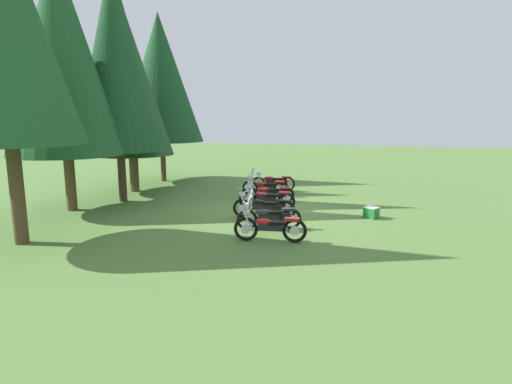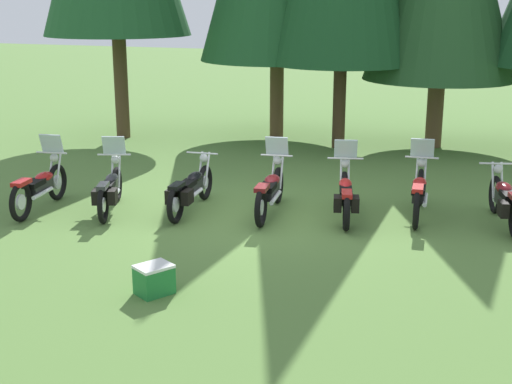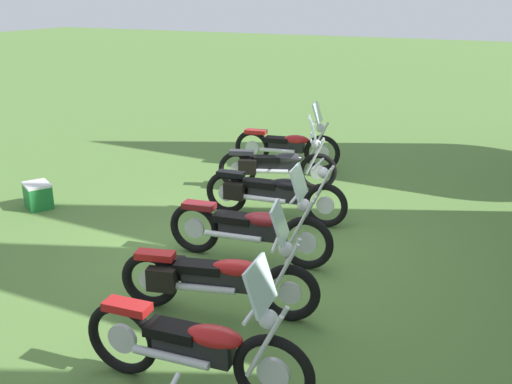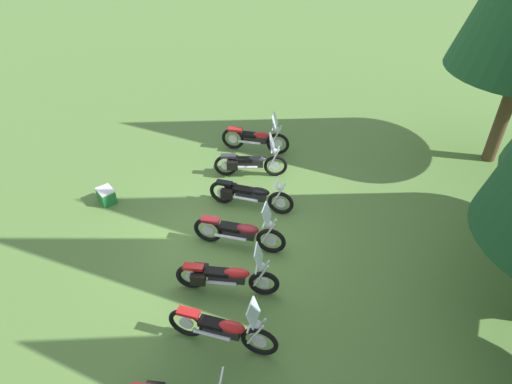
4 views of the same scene
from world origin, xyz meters
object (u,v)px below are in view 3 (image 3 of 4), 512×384
(motorcycle_2, at_px, (272,193))
(picnic_cooler, at_px, (38,195))
(motorcycle_3, at_px, (251,228))
(motorcycle_0, at_px, (288,145))
(motorcycle_5, at_px, (197,346))
(motorcycle_1, at_px, (276,165))
(motorcycle_4, at_px, (215,277))

(motorcycle_2, relative_size, picnic_cooler, 3.85)
(motorcycle_3, xyz_separation_m, picnic_cooler, (-0.31, -4.11, -0.26))
(motorcycle_0, distance_m, motorcycle_5, 7.19)
(motorcycle_5, height_order, picnic_cooler, motorcycle_5)
(picnic_cooler, bearing_deg, motorcycle_3, 85.68)
(motorcycle_1, relative_size, motorcycle_3, 0.90)
(motorcycle_1, xyz_separation_m, motorcycle_4, (4.30, 1.15, -0.01))
(motorcycle_4, height_order, motorcycle_5, motorcycle_5)
(motorcycle_4, bearing_deg, motorcycle_5, -81.85)
(motorcycle_5, bearing_deg, motorcycle_0, 101.32)
(motorcycle_4, height_order, picnic_cooler, motorcycle_4)
(motorcycle_0, xyz_separation_m, motorcycle_1, (1.34, 0.32, -0.02))
(picnic_cooler, bearing_deg, motorcycle_2, 107.41)
(motorcycle_0, bearing_deg, motorcycle_5, -82.64)
(picnic_cooler, bearing_deg, motorcycle_0, 143.80)
(motorcycle_2, height_order, picnic_cooler, motorcycle_2)
(motorcycle_3, bearing_deg, motorcycle_5, -81.04)
(motorcycle_2, xyz_separation_m, motorcycle_3, (1.49, 0.36, 0.03))
(motorcycle_0, bearing_deg, motorcycle_1, -85.32)
(motorcycle_0, height_order, motorcycle_1, motorcycle_0)
(picnic_cooler, bearing_deg, motorcycle_1, 129.07)
(motorcycle_1, bearing_deg, picnic_cooler, -161.47)
(motorcycle_0, distance_m, motorcycle_2, 2.89)
(motorcycle_0, distance_m, motorcycle_1, 1.38)
(motorcycle_3, distance_m, picnic_cooler, 4.13)
(motorcycle_0, xyz_separation_m, motorcycle_4, (5.64, 1.47, -0.03))
(motorcycle_3, height_order, motorcycle_5, motorcycle_5)
(motorcycle_1, distance_m, picnic_cooler, 4.13)
(motorcycle_2, distance_m, motorcycle_4, 2.94)
(motorcycle_5, distance_m, picnic_cooler, 5.72)
(motorcycle_1, xyz_separation_m, motorcycle_2, (1.42, 0.55, -0.01))
(motorcycle_1, bearing_deg, motorcycle_5, -93.78)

